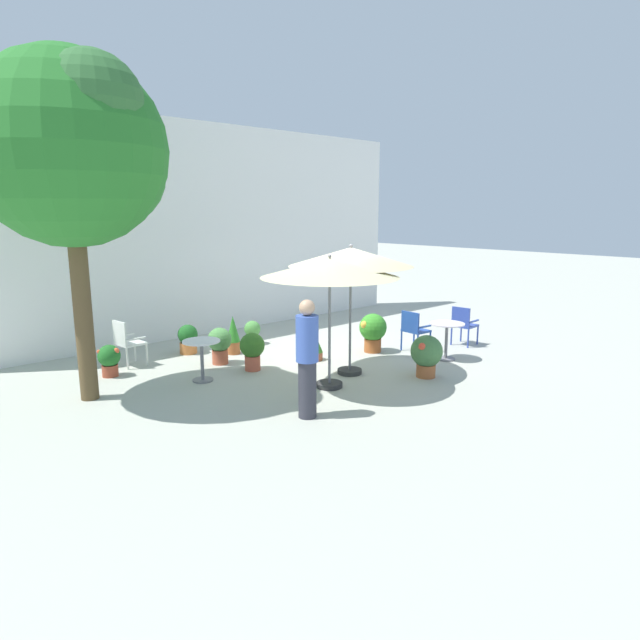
# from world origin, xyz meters

# --- Properties ---
(ground_plane) EXTENTS (60.00, 60.00, 0.00)m
(ground_plane) POSITION_xyz_m (0.00, 0.00, 0.00)
(ground_plane) COLOR #AEB0A2
(villa_facade) EXTENTS (11.00, 0.30, 4.86)m
(villa_facade) POSITION_xyz_m (0.00, 3.83, 2.43)
(villa_facade) COLOR white
(villa_facade) RESTS_ON ground
(shade_tree) EXTENTS (2.94, 2.80, 5.15)m
(shade_tree) POSITION_xyz_m (-4.24, 0.93, 3.76)
(shade_tree) COLOR brown
(shade_tree) RESTS_ON ground
(patio_umbrella_0) EXTENTS (2.24, 2.24, 2.21)m
(patio_umbrella_0) POSITION_xyz_m (-1.12, -1.21, 1.97)
(patio_umbrella_0) COLOR #2D2D2D
(patio_umbrella_0) RESTS_ON ground
(patio_umbrella_1) EXTENTS (2.18, 2.18, 2.33)m
(patio_umbrella_1) POSITION_xyz_m (-0.32, -0.90, 2.08)
(patio_umbrella_1) COLOR #2D2D2D
(patio_umbrella_1) RESTS_ON ground
(cafe_table_0) EXTENTS (0.64, 0.64, 0.72)m
(cafe_table_0) POSITION_xyz_m (-2.51, 0.50, 0.50)
(cafe_table_0) COLOR white
(cafe_table_0) RESTS_ON ground
(cafe_table_1) EXTENTS (0.68, 0.68, 0.74)m
(cafe_table_1) POSITION_xyz_m (1.75, -1.51, 0.51)
(cafe_table_1) COLOR silver
(cafe_table_1) RESTS_ON ground
(patio_chair_0) EXTENTS (0.48, 0.51, 0.88)m
(patio_chair_0) POSITION_xyz_m (-3.09, 2.27, 0.50)
(patio_chair_0) COLOR white
(patio_chair_0) RESTS_ON ground
(patio_chair_1) EXTENTS (0.51, 0.48, 0.86)m
(patio_chair_1) POSITION_xyz_m (3.00, -1.07, 0.49)
(patio_chair_1) COLOR #3147A1
(patio_chair_1) RESTS_ON ground
(patio_chair_2) EXTENTS (0.45, 0.51, 0.86)m
(patio_chair_2) POSITION_xyz_m (1.77, -0.69, 0.50)
(patio_chair_2) COLOR #2448A0
(patio_chair_2) RESTS_ON ground
(potted_plant_0) EXTENTS (0.28, 0.28, 0.79)m
(potted_plant_0) POSITION_xyz_m (-1.10, 1.69, 0.40)
(potted_plant_0) COLOR #AB5B30
(potted_plant_0) RESTS_ON ground
(potted_plant_1) EXTENTS (0.58, 0.57, 0.75)m
(potted_plant_1) POSITION_xyz_m (0.53, -1.95, 0.43)
(potted_plant_1) COLOR #A25A32
(potted_plant_1) RESTS_ON ground
(potted_plant_2) EXTENTS (0.40, 0.40, 0.60)m
(potted_plant_2) POSITION_xyz_m (-1.77, 2.34, 0.31)
(potted_plant_2) COLOR #CF753A
(potted_plant_2) RESTS_ON ground
(potted_plant_3) EXTENTS (0.39, 0.39, 0.57)m
(potted_plant_3) POSITION_xyz_m (-3.59, 1.84, 0.32)
(potted_plant_3) COLOR #9B432D
(potted_plant_3) RESTS_ON ground
(potted_plant_4) EXTENTS (0.36, 0.36, 0.52)m
(potted_plant_4) POSITION_xyz_m (-0.33, 2.10, 0.28)
(potted_plant_4) COLOR #C7643A
(potted_plant_4) RESTS_ON ground
(potted_plant_5) EXTENTS (0.59, 0.57, 0.81)m
(potted_plant_5) POSITION_xyz_m (1.14, -0.12, 0.47)
(potted_plant_5) COLOR #AA5629
(potted_plant_5) RESTS_ON ground
(potted_plant_6) EXTENTS (0.46, 0.46, 0.70)m
(potted_plant_6) POSITION_xyz_m (-1.50, 0.46, 0.41)
(potted_plant_6) COLOR #C0573F
(potted_plant_6) RESTS_ON ground
(potted_plant_7) EXTENTS (0.46, 0.46, 0.70)m
(potted_plant_7) POSITION_xyz_m (-1.71, 1.23, 0.41)
(potted_plant_7) COLOR #BD573B
(potted_plant_7) RESTS_ON ground
(potted_plant_8) EXTENTS (0.33, 0.33, 0.56)m
(potted_plant_8) POSITION_xyz_m (-0.18, 0.22, 0.28)
(potted_plant_8) COLOR #A65538
(potted_plant_8) RESTS_ON ground
(standing_person) EXTENTS (0.32, 0.32, 1.70)m
(standing_person) POSITION_xyz_m (-2.28, -1.98, 0.88)
(standing_person) COLOR #33333D
(standing_person) RESTS_ON ground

